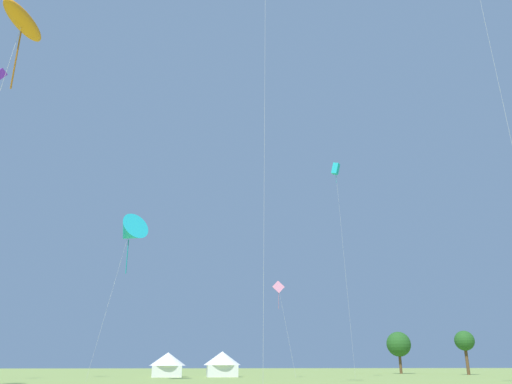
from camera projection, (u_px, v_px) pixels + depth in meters
The scene contains 8 objects.
kite_cyan_box at pixel (336, 170), 61.91m from camera, with size 1.34×1.16×25.13m.
kite_cyan_delta at pixel (129, 232), 49.68m from camera, with size 4.56×4.39×15.64m.
kite_orange_parafoil at pixel (23, 22), 23.72m from camera, with size 1.93×3.41×17.31m.
kite_pink_diamond at pixel (279, 290), 58.67m from camera, with size 2.40×1.16×10.81m.
festival_tent_right at pixel (168, 363), 58.89m from camera, with size 4.26×4.26×2.77m.
festival_tent_left at pixel (222, 363), 59.73m from camera, with size 4.46×4.46×2.90m.
tree_distant_left at pixel (464, 341), 73.17m from camera, with size 2.83×2.83×6.13m.
tree_distant_right at pixel (399, 344), 81.69m from camera, with size 3.92×3.92×6.51m.
Camera 1 is at (-4.68, -2.75, 1.42)m, focal length 35.08 mm.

